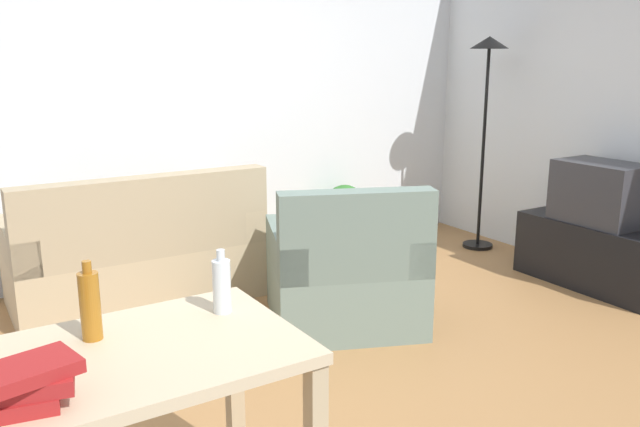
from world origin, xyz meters
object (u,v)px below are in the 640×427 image
tv (601,193)px  bottle_amber (90,305)px  book_stack (27,384)px  potted_plant (345,212)px  tv_stand (594,254)px  torchiere_lamp (487,85)px  armchair (346,276)px  bottle_clear (222,285)px  desk (110,389)px  couch (138,259)px

tv → bottle_amber: 3.79m
book_stack → potted_plant: bearing=44.6°
tv → tv_stand: bearing=90.0°
torchiere_lamp → book_stack: 4.60m
potted_plant → bottle_amber: 3.71m
tv_stand → book_stack: size_ratio=4.01×
bottle_amber → armchair: bearing=32.9°
bottle_clear → book_stack: bottle_clear is taller
book_stack → armchair: bearing=36.7°
tv → potted_plant: tv is taller
armchair → tv_stand: bearing=-168.5°
tv → bottle_clear: size_ratio=2.57×
tv → potted_plant: size_ratio=1.05×
potted_plant → bottle_amber: bearing=-136.6°
torchiere_lamp → book_stack: size_ratio=6.60×
torchiere_lamp → bottle_amber: bearing=-152.3°
armchair → tv: bearing=-168.5°
tv_stand → book_stack: (-3.95, -1.13, 0.59)m
tv_stand → tv: bearing=-90.0°
tv_stand → potted_plant: size_ratio=1.93×
desk → potted_plant: size_ratio=2.12×
couch → desk: couch is taller
potted_plant → desk: bearing=-134.9°
couch → tv_stand: (2.94, -1.43, -0.07)m
potted_plant → armchair: armchair is taller
bottle_clear → tv: bearing=13.6°
armchair → couch: bearing=-25.8°
torchiere_lamp → tv: bearing=-89.8°
couch → bottle_clear: size_ratio=6.94×
desk → armchair: 2.19m
torchiere_lamp → bottle_clear: 3.83m
couch → tv: 3.29m
desk → armchair: bearing=35.5°
potted_plant → book_stack: (-2.91, -2.87, 0.50)m
potted_plant → book_stack: book_stack is taller
desk → couch: bearing=71.3°
tv → book_stack: size_ratio=2.19×
desk → book_stack: book_stack is taller
tv_stand → bottle_amber: bearing=101.9°
armchair → torchiere_lamp: bearing=-135.8°
torchiere_lamp → bottle_clear: size_ratio=7.75×
potted_plant → tv_stand: bearing=-59.2°
tv_stand → torchiere_lamp: torchiere_lamp is taller
desk → tv: bearing=13.3°
tv → desk: bearing=104.2°
torchiere_lamp → potted_plant: bearing=151.0°
torchiere_lamp → potted_plant: torchiere_lamp is taller
torchiere_lamp → bottle_clear: (-3.25, -1.95, -0.55)m
potted_plant → torchiere_lamp: bearing=-29.0°
torchiere_lamp → armchair: (-1.95, -0.81, -1.09)m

